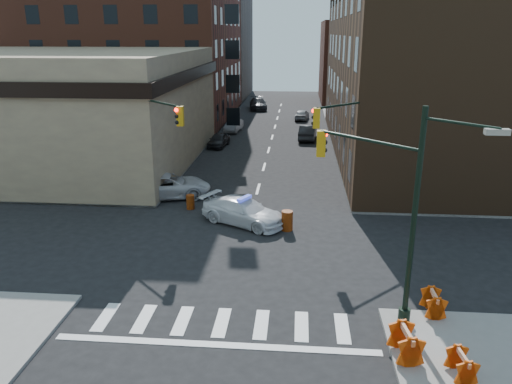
% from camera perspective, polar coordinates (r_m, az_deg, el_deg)
% --- Properties ---
extents(ground, '(140.00, 140.00, 0.00)m').
position_cam_1_polar(ground, '(25.39, -1.62, -6.45)').
color(ground, black).
rests_on(ground, ground).
extents(sidewalk_nw, '(34.00, 54.50, 0.15)m').
position_cam_1_polar(sidewalk_nw, '(62.24, -19.71, 7.23)').
color(sidewalk_nw, gray).
rests_on(sidewalk_nw, ground).
extents(sidewalk_ne, '(34.00, 54.50, 0.15)m').
position_cam_1_polar(sidewalk_ne, '(60.22, 24.70, 6.32)').
color(sidewalk_ne, gray).
rests_on(sidewalk_ne, ground).
extents(bank_building, '(22.00, 22.00, 9.00)m').
position_cam_1_polar(bank_building, '(44.52, -21.67, 8.94)').
color(bank_building, tan).
rests_on(bank_building, ground).
extents(apartment_block, '(25.00, 25.00, 24.00)m').
position_cam_1_polar(apartment_block, '(66.47, -14.46, 18.67)').
color(apartment_block, brown).
rests_on(apartment_block, ground).
extents(commercial_row_ne, '(14.00, 34.00, 14.00)m').
position_cam_1_polar(commercial_row_ne, '(46.76, 18.10, 12.78)').
color(commercial_row_ne, '#472F1C').
rests_on(commercial_row_ne, ground).
extents(filler_nw, '(20.00, 18.00, 16.00)m').
position_cam_1_polar(filler_nw, '(87.05, -7.80, 16.09)').
color(filler_nw, brown).
rests_on(filler_nw, ground).
extents(filler_ne, '(16.00, 16.00, 12.00)m').
position_cam_1_polar(filler_ne, '(81.89, 13.26, 14.29)').
color(filler_ne, brown).
rests_on(filler_ne, ground).
extents(signal_pole_se, '(5.40, 5.27, 8.00)m').
position_cam_1_polar(signal_pole_se, '(18.71, 14.97, -0.93)').
color(signal_pole_se, black).
rests_on(signal_pole_se, sidewalk_se).
extents(signal_pole_nw, '(3.58, 3.67, 8.00)m').
position_cam_1_polar(signal_pole_nw, '(30.20, -11.69, 5.82)').
color(signal_pole_nw, black).
rests_on(signal_pole_nw, sidewalk_nw).
extents(signal_pole_ne, '(3.67, 3.58, 8.00)m').
position_cam_1_polar(signal_pole_ne, '(29.15, 11.05, 5.43)').
color(signal_pole_ne, black).
rests_on(signal_pole_ne, sidewalk_ne).
extents(tree_ne_near, '(3.00, 3.00, 4.85)m').
position_cam_1_polar(tree_ne_near, '(49.71, 10.56, 9.52)').
color(tree_ne_near, black).
rests_on(tree_ne_near, sidewalk_ne).
extents(tree_ne_far, '(3.00, 3.00, 4.85)m').
position_cam_1_polar(tree_ne_far, '(57.60, 9.84, 10.67)').
color(tree_ne_far, black).
rests_on(tree_ne_far, sidewalk_ne).
extents(police_car, '(5.41, 4.21, 1.46)m').
position_cam_1_polar(police_car, '(28.28, -1.46, -2.23)').
color(police_car, white).
rests_on(police_car, ground).
extents(pickup, '(6.16, 4.03, 1.58)m').
position_cam_1_polar(pickup, '(33.28, -10.09, 0.70)').
color(pickup, '#BDBCC0').
rests_on(pickup, ground).
extents(parked_car_wnear, '(1.97, 3.92, 1.28)m').
position_cam_1_polar(parked_car_wnear, '(47.71, -4.30, 5.95)').
color(parked_car_wnear, black).
rests_on(parked_car_wnear, ground).
extents(parked_car_wfar, '(1.80, 4.06, 1.29)m').
position_cam_1_polar(parked_car_wfar, '(55.07, -2.57, 7.59)').
color(parked_car_wfar, gray).
rests_on(parked_car_wfar, ground).
extents(parked_car_wdeep, '(2.99, 5.78, 1.60)m').
position_cam_1_polar(parked_car_wdeep, '(71.12, 0.25, 10.06)').
color(parked_car_wdeep, black).
rests_on(parked_car_wdeep, ground).
extents(parked_car_enear, '(1.94, 4.60, 1.48)m').
position_cam_1_polar(parked_car_enear, '(50.95, 5.92, 6.78)').
color(parked_car_enear, black).
rests_on(parked_car_enear, ground).
extents(parked_car_efar, '(1.96, 3.98, 1.31)m').
position_cam_1_polar(parked_car_efar, '(62.77, 5.28, 8.81)').
color(parked_car_efar, gray).
rests_on(parked_car_efar, ground).
extents(pedestrian_a, '(0.84, 0.72, 1.95)m').
position_cam_1_polar(pedestrian_a, '(33.37, -12.93, 1.17)').
color(pedestrian_a, black).
rests_on(pedestrian_a, sidewalk_nw).
extents(pedestrian_b, '(0.86, 0.68, 1.72)m').
position_cam_1_polar(pedestrian_b, '(36.39, -17.36, 2.00)').
color(pedestrian_b, black).
rests_on(pedestrian_b, sidewalk_nw).
extents(pedestrian_c, '(1.18, 1.03, 1.91)m').
position_cam_1_polar(pedestrian_c, '(35.86, -15.44, 2.11)').
color(pedestrian_c, '#1D232C').
rests_on(pedestrian_c, sidewalk_nw).
extents(barrel_road, '(0.81, 0.81, 1.11)m').
position_cam_1_polar(barrel_road, '(27.46, 3.57, -3.29)').
color(barrel_road, '#CB3809').
rests_on(barrel_road, ground).
extents(barrel_bank, '(0.55, 0.55, 0.89)m').
position_cam_1_polar(barrel_bank, '(30.97, -7.51, -1.13)').
color(barrel_bank, red).
rests_on(barrel_bank, ground).
extents(barricade_se_a, '(0.60, 1.19, 0.89)m').
position_cam_1_polar(barricade_se_a, '(20.58, 19.60, -11.87)').
color(barricade_se_a, '#ED3B0B').
rests_on(barricade_se_a, sidewalk_se).
extents(barricade_se_b, '(0.86, 1.44, 1.03)m').
position_cam_1_polar(barricade_se_b, '(17.85, 16.73, -16.23)').
color(barricade_se_b, red).
rests_on(barricade_se_b, sidewalk_se).
extents(barricade_se_c, '(0.66, 1.16, 0.83)m').
position_cam_1_polar(barricade_se_c, '(17.60, 22.42, -17.83)').
color(barricade_se_c, '#DE3E0A').
rests_on(barricade_se_c, sidewalk_se).
extents(barricade_nw_a, '(1.50, 0.98, 1.03)m').
position_cam_1_polar(barricade_nw_a, '(33.93, -12.06, 0.70)').
color(barricade_nw_a, '#D06209').
rests_on(barricade_nw_a, sidewalk_nw).
extents(barricade_nw_b, '(1.25, 0.80, 0.87)m').
position_cam_1_polar(barricade_nw_b, '(35.02, -19.49, 0.45)').
color(barricade_nw_b, '#C25D09').
rests_on(barricade_nw_b, sidewalk_nw).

